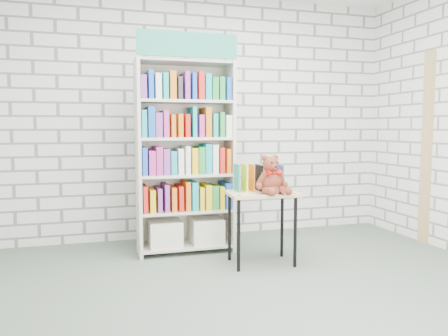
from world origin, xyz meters
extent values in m
plane|color=#4B594C|center=(0.00, 0.00, 0.00)|extent=(4.50, 4.50, 0.00)
cube|color=silver|center=(0.00, 2.00, 1.40)|extent=(4.50, 0.02, 2.80)
cube|color=beige|center=(-0.85, 1.35, 0.97)|extent=(0.03, 0.38, 1.95)
cube|color=beige|center=(0.09, 1.35, 0.97)|extent=(0.03, 0.38, 1.95)
cube|color=beige|center=(-0.38, 1.53, 0.97)|extent=(0.97, 0.02, 1.95)
cube|color=#2B8C72|center=(-0.38, 1.17, 2.07)|extent=(0.97, 0.02, 0.24)
cube|color=beige|center=(-0.38, 1.35, 0.06)|extent=(0.91, 0.36, 0.03)
cube|color=beige|center=(-0.38, 1.35, 0.43)|extent=(0.91, 0.36, 0.03)
cube|color=beige|center=(-0.38, 1.35, 0.80)|extent=(0.91, 0.36, 0.03)
cube|color=beige|center=(-0.38, 1.35, 1.17)|extent=(0.91, 0.36, 0.03)
cube|color=beige|center=(-0.38, 1.35, 1.54)|extent=(0.91, 0.36, 0.03)
cube|color=beige|center=(-0.38, 1.35, 1.93)|extent=(0.91, 0.36, 0.03)
cube|color=silver|center=(-0.60, 1.35, 0.21)|extent=(0.32, 0.32, 0.26)
cube|color=silver|center=(-0.16, 1.35, 0.21)|extent=(0.32, 0.32, 0.26)
cube|color=#333338|center=(-0.38, 1.34, 0.58)|extent=(0.91, 0.32, 0.26)
cube|color=red|center=(-0.38, 1.34, 0.94)|extent=(0.91, 0.32, 0.26)
cube|color=yellow|center=(-0.38, 1.34, 1.31)|extent=(0.91, 0.32, 0.26)
cube|color=blue|center=(-0.38, 1.34, 1.68)|extent=(0.91, 0.32, 0.26)
cube|color=#D7AD81|center=(0.22, 0.76, 0.67)|extent=(0.66, 0.47, 0.03)
cylinder|color=black|center=(-0.05, 0.60, 0.33)|extent=(0.03, 0.03, 0.65)
cylinder|color=black|center=(-0.03, 0.94, 0.33)|extent=(0.03, 0.03, 0.65)
cylinder|color=black|center=(0.48, 0.57, 0.33)|extent=(0.03, 0.03, 0.65)
cylinder|color=black|center=(0.50, 0.91, 0.33)|extent=(0.03, 0.03, 0.65)
cylinder|color=black|center=(-0.04, 0.61, 0.68)|extent=(0.04, 0.04, 0.01)
cylinder|color=black|center=(0.47, 0.58, 0.68)|extent=(0.04, 0.04, 0.01)
cube|color=teal|center=(0.02, 0.87, 0.81)|extent=(0.02, 0.20, 0.26)
cube|color=yellow|center=(0.09, 0.87, 0.81)|extent=(0.02, 0.20, 0.26)
cube|color=orange|center=(0.16, 0.86, 0.81)|extent=(0.02, 0.20, 0.26)
cube|color=black|center=(0.23, 0.86, 0.81)|extent=(0.02, 0.20, 0.26)
cube|color=white|center=(0.30, 0.85, 0.81)|extent=(0.02, 0.20, 0.26)
cube|color=red|center=(0.37, 0.85, 0.81)|extent=(0.02, 0.20, 0.26)
cube|color=#3173B9|center=(0.44, 0.85, 0.81)|extent=(0.02, 0.20, 0.26)
ellipsoid|color=maroon|center=(0.28, 0.68, 0.79)|extent=(0.21, 0.18, 0.21)
sphere|color=maroon|center=(0.28, 0.67, 0.94)|extent=(0.15, 0.15, 0.15)
sphere|color=maroon|center=(0.22, 0.68, 1.00)|extent=(0.06, 0.06, 0.06)
sphere|color=maroon|center=(0.33, 0.69, 1.00)|extent=(0.06, 0.06, 0.06)
sphere|color=maroon|center=(0.28, 0.61, 0.92)|extent=(0.06, 0.06, 0.06)
sphere|color=black|center=(0.26, 0.61, 0.96)|extent=(0.02, 0.02, 0.02)
sphere|color=black|center=(0.31, 0.61, 0.96)|extent=(0.02, 0.02, 0.02)
sphere|color=black|center=(0.29, 0.59, 0.93)|extent=(0.02, 0.02, 0.02)
cylinder|color=maroon|center=(0.17, 0.64, 0.82)|extent=(0.10, 0.08, 0.15)
cylinder|color=maroon|center=(0.38, 0.67, 0.82)|extent=(0.11, 0.10, 0.15)
sphere|color=maroon|center=(0.15, 0.62, 0.76)|extent=(0.06, 0.06, 0.06)
sphere|color=maroon|center=(0.41, 0.66, 0.76)|extent=(0.06, 0.06, 0.06)
cylinder|color=maroon|center=(0.23, 0.56, 0.72)|extent=(0.13, 0.17, 0.08)
cylinder|color=maroon|center=(0.35, 0.58, 0.72)|extent=(0.09, 0.17, 0.08)
sphere|color=maroon|center=(0.22, 0.49, 0.72)|extent=(0.07, 0.07, 0.07)
sphere|color=maroon|center=(0.38, 0.52, 0.72)|extent=(0.07, 0.07, 0.07)
cone|color=red|center=(0.25, 0.61, 0.88)|extent=(0.07, 0.06, 0.06)
cone|color=red|center=(0.32, 0.62, 0.88)|extent=(0.07, 0.06, 0.06)
sphere|color=red|center=(0.28, 0.61, 0.88)|extent=(0.03, 0.03, 0.03)
cube|color=tan|center=(2.23, 0.95, 1.05)|extent=(0.05, 0.12, 2.10)
camera|label=1|loc=(-1.24, -3.00, 1.28)|focal=35.00mm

